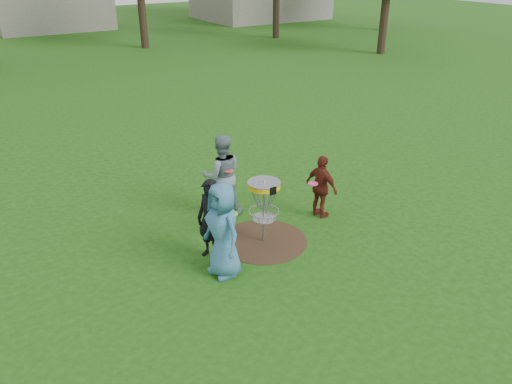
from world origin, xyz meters
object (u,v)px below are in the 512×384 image
player_grey (222,175)px  player_maroon (321,187)px  player_black (210,220)px  player_blue (223,230)px  disc_golf_basket (264,197)px

player_grey → player_maroon: bearing=163.6°
player_black → player_grey: (1.05, 1.49, 0.12)m
player_blue → disc_golf_basket: 1.36m
player_black → player_maroon: bearing=72.7°
player_blue → player_black: player_blue is taller
player_black → player_grey: bearing=123.4°
player_grey → disc_golf_basket: 1.53m
player_grey → disc_golf_basket: (0.13, -1.53, 0.08)m
player_blue → disc_golf_basket: size_ratio=1.32×
player_grey → player_blue: bearing=81.5°
player_blue → player_maroon: player_blue is taller
player_grey → player_maroon: size_ratio=1.29×
player_grey → player_maroon: player_grey is taller
player_maroon → disc_golf_basket: (-1.66, -0.24, 0.29)m
player_blue → player_grey: bearing=146.1°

